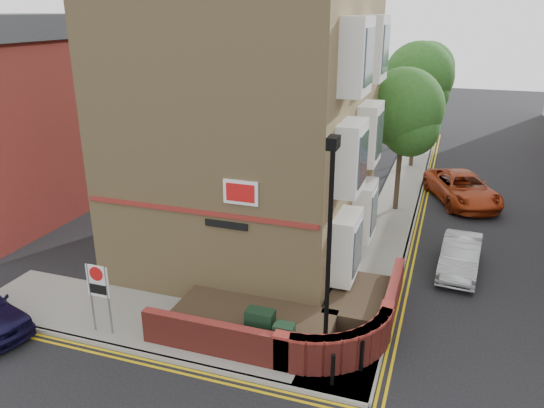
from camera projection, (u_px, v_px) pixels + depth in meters
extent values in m
plane|color=black|center=(254.00, 381.00, 13.93)|extent=(120.00, 120.00, 0.00)
cube|color=gray|center=(165.00, 325.00, 16.32)|extent=(13.00, 3.00, 0.12)
cube|color=gray|center=(400.00, 196.00, 27.50)|extent=(2.00, 32.00, 0.12)
cube|color=gray|center=(139.00, 353.00, 14.98)|extent=(13.00, 0.15, 0.12)
cube|color=gray|center=(419.00, 199.00, 27.19)|extent=(0.15, 32.00, 0.12)
cube|color=gold|center=(134.00, 359.00, 14.78)|extent=(13.00, 0.28, 0.01)
cube|color=gold|center=(424.00, 200.00, 27.13)|extent=(0.28, 32.00, 0.01)
cube|color=tan|center=(253.00, 110.00, 20.01)|extent=(8.00, 10.00, 11.00)
cube|color=maroon|center=(196.00, 212.00, 16.34)|extent=(7.80, 0.06, 0.15)
cube|color=white|center=(241.00, 193.00, 15.60)|extent=(1.10, 0.05, 0.75)
cube|color=black|center=(226.00, 225.00, 16.13)|extent=(1.40, 0.04, 0.22)
cylinder|color=black|center=(328.00, 264.00, 13.43)|extent=(0.12, 0.12, 6.00)
cylinder|color=black|center=(325.00, 350.00, 14.33)|extent=(0.20, 0.20, 0.80)
cube|color=black|center=(333.00, 143.00, 12.34)|extent=(0.25, 0.50, 0.30)
cube|color=black|center=(260.00, 329.00, 14.93)|extent=(0.80, 0.45, 1.20)
cube|color=black|center=(284.00, 342.00, 14.44)|extent=(0.55, 0.40, 1.10)
cylinder|color=black|center=(333.00, 370.00, 13.48)|extent=(0.11, 0.11, 0.90)
cylinder|color=black|center=(362.00, 356.00, 14.01)|extent=(0.11, 0.11, 0.90)
cylinder|color=slate|center=(91.00, 298.00, 15.58)|extent=(0.06, 0.06, 2.20)
cylinder|color=slate|center=(109.00, 301.00, 15.39)|extent=(0.06, 0.06, 2.20)
cube|color=white|center=(98.00, 281.00, 15.28)|extent=(0.72, 0.04, 1.00)
cylinder|color=red|center=(96.00, 274.00, 15.17)|extent=(0.44, 0.02, 0.44)
cube|color=maroon|center=(9.00, 130.00, 24.24)|extent=(6.00, 10.00, 8.00)
cylinder|color=#382B1E|center=(399.00, 163.00, 24.92)|extent=(0.24, 0.24, 4.55)
sphere|color=#23531B|center=(404.00, 108.00, 24.02)|extent=(3.64, 3.64, 3.64)
sphere|color=#23531B|center=(410.00, 128.00, 23.92)|extent=(2.60, 2.60, 2.60)
sphere|color=#23531B|center=(397.00, 116.00, 24.62)|extent=(2.86, 2.86, 2.86)
cylinder|color=#382B1E|center=(414.00, 125.00, 31.93)|extent=(0.24, 0.24, 5.04)
sphere|color=#23531B|center=(419.00, 76.00, 30.93)|extent=(4.03, 4.03, 4.03)
sphere|color=#23531B|center=(424.00, 93.00, 30.87)|extent=(2.88, 2.88, 2.88)
sphere|color=#23531B|center=(413.00, 84.00, 31.55)|extent=(3.17, 3.17, 3.17)
cylinder|color=#382B1E|center=(424.00, 106.00, 39.07)|extent=(0.24, 0.24, 4.76)
sphere|color=#23531B|center=(427.00, 68.00, 38.14)|extent=(3.81, 3.81, 3.81)
sphere|color=#23531B|center=(432.00, 81.00, 38.05)|extent=(2.72, 2.72, 2.72)
sphere|color=#23531B|center=(423.00, 74.00, 38.75)|extent=(2.99, 2.99, 2.99)
cylinder|color=black|center=(423.00, 130.00, 34.79)|extent=(0.10, 0.10, 3.20)
imported|color=black|center=(426.00, 98.00, 34.06)|extent=(0.20, 0.16, 1.00)
imported|color=#95999C|center=(460.00, 256.00, 19.57)|extent=(1.59, 3.91, 1.26)
imported|color=#992F10|center=(462.00, 188.00, 26.62)|extent=(4.32, 5.94, 1.50)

